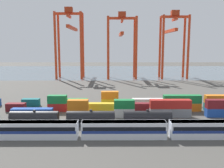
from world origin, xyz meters
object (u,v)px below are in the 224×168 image
object	(u,v)px
shipping_container_12	(58,107)
shipping_container_24	(70,102)
shipping_container_25	(110,102)
gantry_crane_east	(173,38)
freight_tank_row	(91,118)
shipping_container_11	(16,107)
passenger_train	(124,129)
gantry_crane_central	(122,39)
shipping_container_14	(99,107)
shipping_container_4	(124,113)
gantry_crane_west	(70,35)

from	to	relation	value
shipping_container_12	shipping_container_24	world-z (taller)	same
shipping_container_25	gantry_crane_east	world-z (taller)	gantry_crane_east
freight_tank_row	gantry_crane_east	world-z (taller)	gantry_crane_east
shipping_container_11	shipping_container_24	distance (m)	17.95
passenger_train	gantry_crane_east	xyz separation A→B (m)	(38.15, 111.19, 24.25)
gantry_crane_central	gantry_crane_east	xyz separation A→B (m)	(33.80, 0.22, 0.76)
shipping_container_14	shipping_container_24	xyz separation A→B (m)	(-10.41, 6.84, 0.00)
freight_tank_row	gantry_crane_east	size ratio (longest dim) A/B	0.98
shipping_container_4	gantry_crane_east	world-z (taller)	gantry_crane_east
shipping_container_14	shipping_container_25	bearing A→B (deg)	62.95
freight_tank_row	shipping_container_4	distance (m)	12.44
passenger_train	shipping_container_11	size ratio (longest dim) A/B	9.91
gantry_crane_west	gantry_crane_central	xyz separation A→B (m)	(33.80, -0.99, -2.18)
shipping_container_25	freight_tank_row	bearing A→B (deg)	-102.72
shipping_container_14	freight_tank_row	bearing A→B (deg)	-95.53
shipping_container_25	shipping_container_12	bearing A→B (deg)	-158.08
shipping_container_12	gantry_crane_west	distance (m)	92.14
shipping_container_12	gantry_crane_east	size ratio (longest dim) A/B	0.14
shipping_container_25	passenger_train	bearing A→B (deg)	-83.95
shipping_container_24	freight_tank_row	bearing A→B (deg)	-67.81
freight_tank_row	gantry_crane_west	size ratio (longest dim) A/B	0.94
freight_tank_row	shipping_container_14	size ratio (longest dim) A/B	3.52
freight_tank_row	shipping_container_14	distance (m)	15.18
passenger_train	shipping_container_11	bearing A→B (deg)	144.39
passenger_train	freight_tank_row	distance (m)	12.28
shipping_container_11	shipping_container_24	bearing A→B (deg)	22.40
shipping_container_25	gantry_crane_west	xyz separation A→B (m)	(-26.15, 80.92, 26.52)
gantry_crane_east	shipping_container_14	bearing A→B (deg)	-117.32
shipping_container_4	shipping_container_14	distance (m)	10.38
shipping_container_14	gantry_crane_west	distance (m)	94.44
shipping_container_24	shipping_container_25	size ratio (longest dim) A/B	2.00
shipping_container_4	gantry_crane_east	distance (m)	103.98
passenger_train	shipping_container_25	size ratio (longest dim) A/B	9.91
gantry_crane_central	shipping_container_4	bearing A→B (deg)	-92.03
passenger_train	shipping_container_24	bearing A→B (deg)	118.98
shipping_container_11	shipping_container_4	bearing A→B (deg)	-11.11
freight_tank_row	shipping_container_12	xyz separation A→B (m)	(-12.04, 15.09, -0.73)
shipping_container_24	gantry_crane_west	distance (m)	86.03
shipping_container_24	gantry_crane_central	size ratio (longest dim) A/B	0.29
freight_tank_row	shipping_container_11	size ratio (longest dim) A/B	7.06
shipping_container_14	gantry_crane_east	world-z (taller)	gantry_crane_east
passenger_train	gantry_crane_central	bearing A→B (deg)	87.75
gantry_crane_west	gantry_crane_central	distance (m)	33.88
shipping_container_4	shipping_container_11	xyz separation A→B (m)	(-34.81, 6.84, 0.00)
shipping_container_11	gantry_crane_west	distance (m)	91.78
shipping_container_4	gantry_crane_west	bearing A→B (deg)	107.86
shipping_container_24	gantry_crane_east	distance (m)	100.58
shipping_container_4	gantry_crane_central	world-z (taller)	gantry_crane_central
shipping_container_11	shipping_container_14	distance (m)	27.00
freight_tank_row	shipping_container_24	distance (m)	23.70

